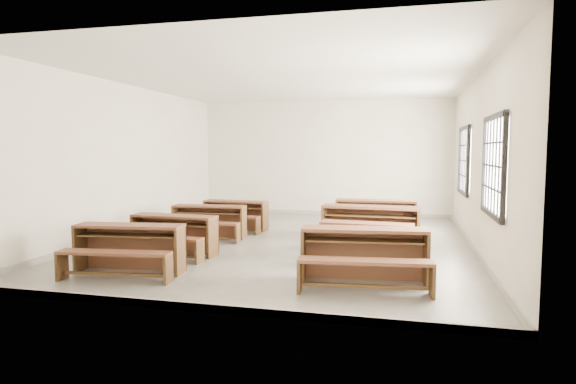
% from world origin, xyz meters
% --- Properties ---
extents(room, '(8.50, 8.50, 3.20)m').
position_xyz_m(room, '(0.09, 0.00, 2.14)').
color(room, gray).
rests_on(room, ground).
extents(desk_set_0, '(1.69, 1.01, 0.72)m').
position_xyz_m(desk_set_0, '(-1.72, -2.90, 0.42)').
color(desk_set_0, brown).
rests_on(desk_set_0, ground).
extents(desk_set_1, '(1.59, 0.91, 0.69)m').
position_xyz_m(desk_set_1, '(-1.68, -1.60, 0.40)').
color(desk_set_1, brown).
rests_on(desk_set_1, ground).
extents(desk_set_2, '(1.56, 0.89, 0.68)m').
position_xyz_m(desk_set_2, '(-1.70, 0.03, 0.40)').
color(desk_set_2, brown).
rests_on(desk_set_2, ground).
extents(desk_set_3, '(1.53, 0.87, 0.67)m').
position_xyz_m(desk_set_3, '(-1.53, 1.15, 0.39)').
color(desk_set_3, brown).
rests_on(desk_set_3, ground).
extents(desk_set_4, '(1.79, 1.06, 0.77)m').
position_xyz_m(desk_set_4, '(1.71, -2.67, 0.45)').
color(desk_set_4, brown).
rests_on(desk_set_4, ground).
extents(desk_set_5, '(1.53, 0.88, 0.66)m').
position_xyz_m(desk_set_5, '(1.65, -1.49, 0.39)').
color(desk_set_5, brown).
rests_on(desk_set_5, ground).
extents(desk_set_6, '(1.82, 1.01, 0.80)m').
position_xyz_m(desk_set_6, '(1.62, -0.30, 0.46)').
color(desk_set_6, brown).
rests_on(desk_set_6, ground).
extents(desk_set_7, '(1.70, 0.90, 0.76)m').
position_xyz_m(desk_set_7, '(1.64, 1.19, 0.44)').
color(desk_set_7, brown).
rests_on(desk_set_7, ground).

